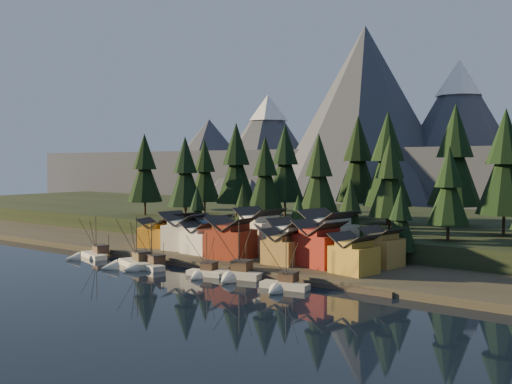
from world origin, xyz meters
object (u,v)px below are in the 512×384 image
Objects in this scene: boat_3 at (203,267)px; house_front_1 at (184,231)px; boat_2 at (145,259)px; boat_0 at (89,250)px; boat_4 at (235,267)px; house_back_0 at (178,228)px; boat_5 at (282,279)px; house_front_0 at (155,232)px; boat_1 at (129,257)px; house_back_1 at (212,231)px.

house_front_1 reaches higher than boat_3.
boat_3 is (15.31, 1.66, -0.24)m from boat_2.
house_front_1 is at bearing 64.91° from boat_0.
house_front_1 is (-28.55, 15.16, 3.65)m from boat_4.
house_back_0 is (-28.27, 21.81, 4.14)m from boat_3.
boat_4 is 13.03m from boat_5.
boat_1 is at bearing -74.06° from house_front_0.
boat_4 is at bearing 19.63° from boat_0.
boat_1 is (16.84, -2.21, 0.21)m from boat_0.
boat_5 is at bearing -42.24° from house_back_1.
house_front_0 is (-38.01, 14.37, 2.83)m from boat_4.
boat_2 is at bearing -99.53° from house_back_1.
boat_4 is 30.17m from house_back_1.
boat_3 is 1.05× the size of house_back_0.
boat_1 reaches higher than house_front_1.
house_front_1 is at bearing 113.08° from boat_1.
boat_2 is 1.20× the size of house_back_1.
house_front_1 is (9.46, 0.80, 0.82)m from house_front_0.
boat_1 is 1.42× the size of house_front_0.
boat_0 is 1.21× the size of house_back_0.
house_back_1 is at bearing 3.53° from house_front_0.
boat_1 is at bearing 176.83° from boat_4.
house_front_1 is 8.28m from house_back_0.
house_front_0 is 0.94× the size of house_back_0.
boat_2 is at bearing -49.16° from house_back_0.
house_back_0 is at bearing 139.15° from boat_4.
house_back_0 is (-6.68, 4.89, -0.07)m from house_front_1.
boat_0 is at bearing -168.61° from boat_1.
house_front_1 reaches higher than boat_5.
house_front_1 reaches higher than house_back_1.
boat_0 is 23.70m from house_back_0.
house_front_0 is (-10.86, 18.19, 2.96)m from boat_1.
boat_0 is at bearing 171.00° from boat_5.
boat_2 is at bearing 12.81° from boat_0.
boat_5 is (19.78, -0.56, 0.12)m from boat_3.
boat_3 is at bearing -64.07° from house_back_1.
house_front_1 is at bearing 131.83° from boat_3.
boat_1 is 1.35× the size of house_back_1.
house_front_1 reaches higher than house_back_0.
boat_2 is at bearing 173.49° from boat_5.
house_back_0 is (-8.08, 23.89, 3.71)m from boat_1.
house_front_1 is at bearing 148.80° from boat_5.
boat_1 is 1.26× the size of boat_3.
boat_1 is 20.30m from boat_3.
house_front_0 is at bearing 147.37° from boat_2.
boat_1 is 1.31× the size of house_front_1.
boat_1 reaches higher than boat_3.
boat_4 is 1.43× the size of house_front_0.
boat_5 is 53.15m from house_back_0.
boat_2 is 15.40m from boat_3.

